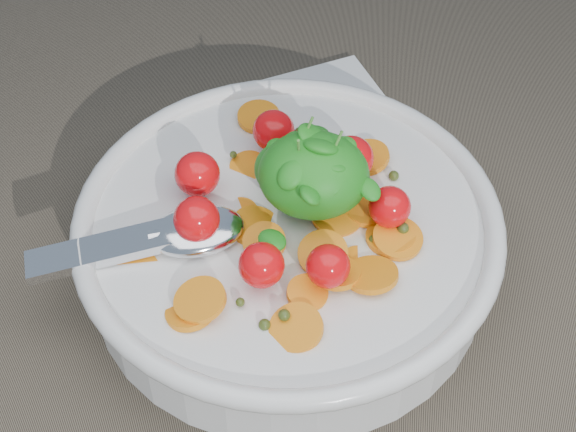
{
  "coord_description": "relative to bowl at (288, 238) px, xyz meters",
  "views": [
    {
      "loc": [
        0.01,
        -0.39,
        0.5
      ],
      "look_at": [
        -0.02,
        0.01,
        0.06
      ],
      "focal_mm": 55.0,
      "sensor_mm": 36.0,
      "label": 1
    }
  ],
  "objects": [
    {
      "name": "napkin",
      "position": [
        -0.0,
        0.14,
        -0.03
      ],
      "size": [
        0.22,
        0.21,
        0.01
      ],
      "primitive_type": "cube",
      "rotation": [
        0.0,
        0.0,
        0.47
      ],
      "color": "white",
      "rests_on": "ground"
    },
    {
      "name": "ground",
      "position": [
        0.02,
        -0.01,
        -0.04
      ],
      "size": [
        6.0,
        6.0,
        0.0
      ],
      "primitive_type": "plane",
      "color": "#695C4B",
      "rests_on": "ground"
    },
    {
      "name": "bowl",
      "position": [
        0.0,
        0.0,
        0.0
      ],
      "size": [
        0.32,
        0.3,
        0.13
      ],
      "color": "white",
      "rests_on": "ground"
    }
  ]
}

